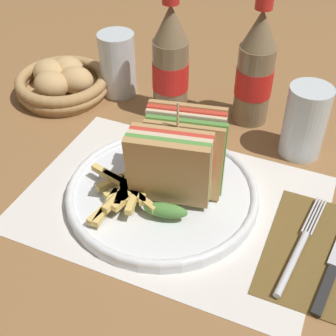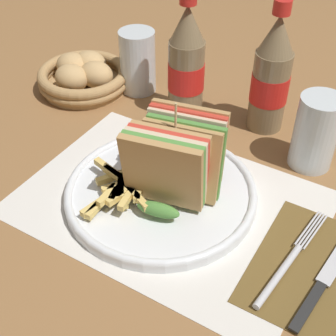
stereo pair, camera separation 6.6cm
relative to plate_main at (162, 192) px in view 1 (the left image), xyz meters
The scene contains 12 objects.
ground_plane 0.04m from the plate_main, 48.33° to the left, with size 4.00×4.00×0.00m, color olive.
placemat 0.02m from the plate_main, 16.62° to the right, with size 0.42×0.29×0.00m.
plate_main is the anchor object (origin of this frame).
club_sandwich 0.06m from the plate_main, 19.38° to the left, with size 0.12×0.13×0.14m.
fries_pile 0.06m from the plate_main, 135.66° to the right, with size 0.12×0.11×0.02m.
napkin 0.22m from the plate_main, ahead, with size 0.13×0.19×0.00m.
fork 0.20m from the plate_main, ahead, with size 0.03×0.18×0.01m.
coke_bottle_near 0.24m from the plate_main, 110.18° to the left, with size 0.06×0.06×0.22m.
coke_bottle_far 0.27m from the plate_main, 76.36° to the left, with size 0.06×0.06×0.22m.
glass_near 0.25m from the plate_main, 49.34° to the left, with size 0.07×0.07×0.12m.
glass_far 0.31m from the plate_main, 129.52° to the left, with size 0.07×0.07×0.12m.
bread_basket 0.34m from the plate_main, 147.15° to the left, with size 0.17×0.17×0.06m.
Camera 1 is at (0.17, -0.47, 0.47)m, focal length 50.00 mm.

